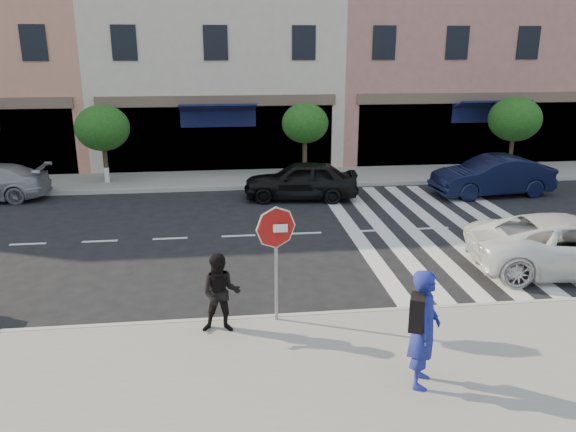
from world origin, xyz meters
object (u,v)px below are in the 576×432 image
object	(u,v)px
stop_sign	(276,238)
car_far_mid	(301,180)
photographer	(424,329)
walker	(221,294)
car_far_right	(492,176)
car_near_right	(573,245)

from	to	relation	value
stop_sign	car_far_mid	distance (m)	9.82
photographer	walker	world-z (taller)	photographer
car_far_mid	stop_sign	bearing A→B (deg)	-4.06
car_far_right	photographer	bearing A→B (deg)	-34.93
walker	car_near_right	world-z (taller)	walker
stop_sign	car_far_right	world-z (taller)	stop_sign
walker	stop_sign	bearing A→B (deg)	21.12
car_far_right	car_far_mid	bearing A→B (deg)	-96.85
stop_sign	walker	xyz separation A→B (m)	(-1.09, -0.33, -0.95)
stop_sign	walker	distance (m)	1.48
photographer	car_near_right	bearing A→B (deg)	-27.45
photographer	car_far_right	distance (m)	13.64
stop_sign	walker	bearing A→B (deg)	-160.52
walker	car_far_mid	distance (m)	10.34
car_far_mid	walker	bearing A→B (deg)	-9.67
car_far_right	car_near_right	bearing A→B (deg)	-15.62
walker	car_far_right	size ratio (longest dim) A/B	0.35
photographer	walker	size ratio (longest dim) A/B	1.27
stop_sign	car_near_right	size ratio (longest dim) A/B	0.47
walker	car_near_right	size ratio (longest dim) A/B	0.31
photographer	walker	distance (m)	3.87
car_near_right	car_far_mid	distance (m)	9.53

